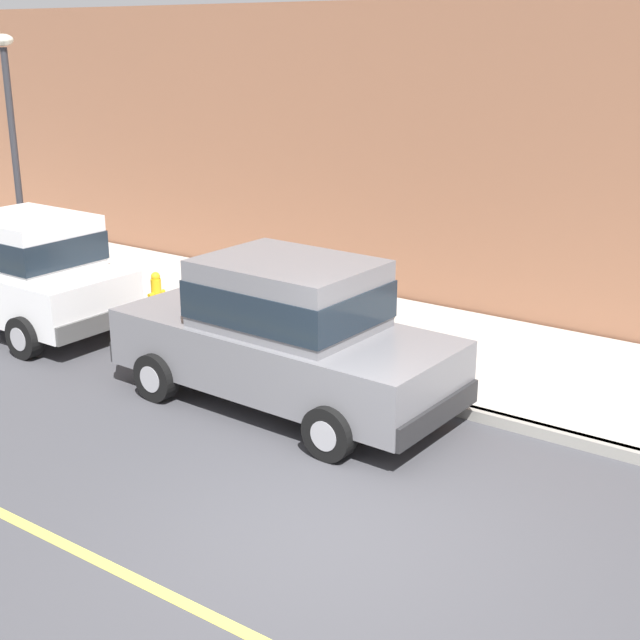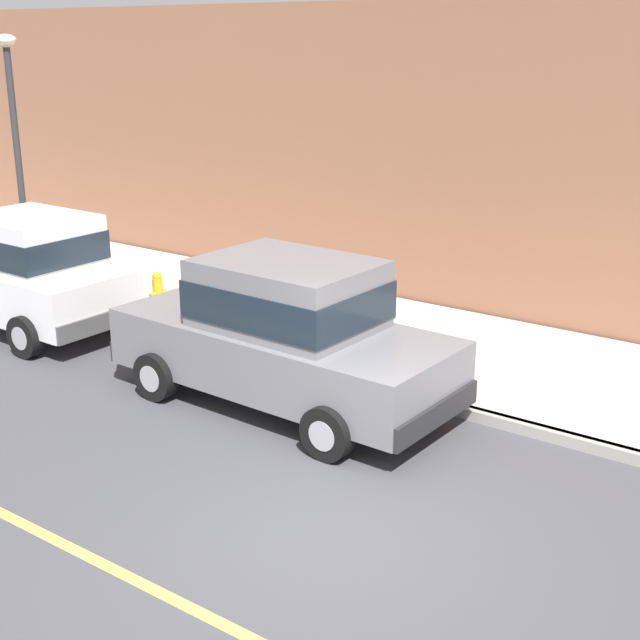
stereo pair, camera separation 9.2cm
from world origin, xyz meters
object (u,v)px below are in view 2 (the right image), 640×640
at_px(car_white_hatchback, 27,271).
at_px(dog_brown, 371,320).
at_px(car_grey_sedan, 285,332).
at_px(street_lamp, 15,133).
at_px(fire_hydrant, 158,295).

bearing_deg(car_white_hatchback, dog_brown, -63.01).
distance_m(car_grey_sedan, street_lamp, 7.43).
relative_size(car_white_hatchback, dog_brown, 5.51).
distance_m(fire_hydrant, street_lamp, 4.06).
relative_size(dog_brown, fire_hydrant, 0.96).
bearing_deg(street_lamp, car_grey_sedan, -100.82).
xyz_separation_m(car_grey_sedan, fire_hydrant, (1.45, 3.79, -0.51)).
relative_size(car_grey_sedan, car_white_hatchback, 1.22).
height_order(car_grey_sedan, car_white_hatchback, car_grey_sedan).
bearing_deg(street_lamp, car_white_hatchback, -126.22).
height_order(fire_hydrant, street_lamp, street_lamp).
relative_size(car_white_hatchback, street_lamp, 0.86).
bearing_deg(car_white_hatchback, fire_hydrant, -44.23).
distance_m(car_grey_sedan, car_white_hatchback, 5.20).
distance_m(car_white_hatchback, dog_brown, 5.53).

